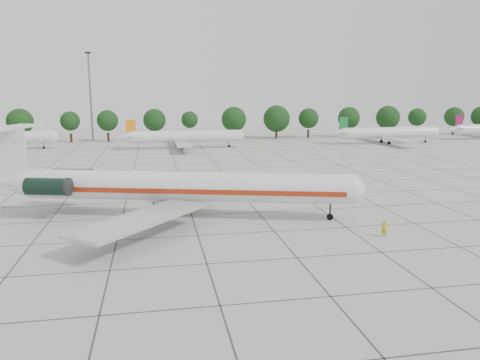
{
  "coord_description": "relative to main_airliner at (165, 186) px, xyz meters",
  "views": [
    {
      "loc": [
        -12.08,
        -53.58,
        14.55
      ],
      "look_at": [
        -1.65,
        2.8,
        3.5
      ],
      "focal_mm": 35.0,
      "sensor_mm": 36.0,
      "label": 1
    }
  ],
  "objects": [
    {
      "name": "ground",
      "position": [
        10.98,
        -0.21,
        -3.66
      ],
      "size": [
        260.0,
        260.0,
        0.0
      ],
      "primitive_type": "plane",
      "color": "#B8B8B0",
      "rests_on": "ground"
    },
    {
      "name": "apron_joints",
      "position": [
        10.98,
        14.79,
        -3.65
      ],
      "size": [
        170.0,
        170.0,
        0.02
      ],
      "primitive_type": "cube",
      "color": "#383838",
      "rests_on": "ground"
    },
    {
      "name": "main_airliner",
      "position": [
        0.0,
        0.0,
        0.0
      ],
      "size": [
        43.48,
        33.46,
        10.36
      ],
      "rotation": [
        0.0,
        0.0,
        -0.27
      ],
      "color": "silver",
      "rests_on": "ground"
    },
    {
      "name": "ground_crew",
      "position": [
        21.38,
        -11.97,
        -2.81
      ],
      "size": [
        0.65,
        0.45,
        1.7
      ],
      "primitive_type": "imported",
      "rotation": [
        0.0,
        0.0,
        3.06
      ],
      "color": "#B9990A",
      "rests_on": "ground"
    },
    {
      "name": "bg_airliner_c",
      "position": [
        6.65,
        65.15,
        -0.75
      ],
      "size": [
        28.24,
        27.2,
        7.4
      ],
      "color": "silver",
      "rests_on": "ground"
    },
    {
      "name": "bg_airliner_d",
      "position": [
        62.77,
        65.77,
        -0.75
      ],
      "size": [
        28.24,
        27.2,
        7.4
      ],
      "color": "silver",
      "rests_on": "ground"
    },
    {
      "name": "tree_line",
      "position": [
        -0.7,
        84.79,
        2.32
      ],
      "size": [
        249.86,
        8.44,
        10.22
      ],
      "color": "#332114",
      "rests_on": "ground"
    },
    {
      "name": "floodlight_mast",
      "position": [
        -19.02,
        91.79,
        10.62
      ],
      "size": [
        1.6,
        1.6,
        25.45
      ],
      "color": "slate",
      "rests_on": "ground"
    }
  ]
}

